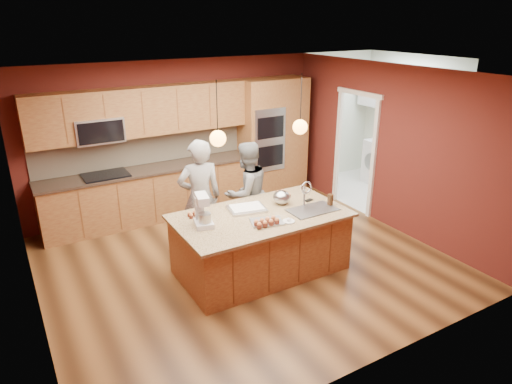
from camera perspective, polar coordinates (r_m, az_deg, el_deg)
floor at (r=6.79m, az=-1.36°, el=-8.72°), size 5.50×5.50×0.00m
ceiling at (r=5.93m, az=-1.59°, el=14.54°), size 5.50×5.50×0.00m
wall_back at (r=8.42m, az=-9.79°, el=6.86°), size 5.50×0.00×5.50m
wall_front at (r=4.39m, az=14.67°, el=-7.16°), size 5.50×0.00×5.50m
wall_left at (r=5.55m, az=-27.19°, el=-2.79°), size 0.00×5.00×5.00m
wall_right at (r=7.88m, az=16.41°, el=5.31°), size 0.00×5.00×5.00m
cabinet_run at (r=8.08m, az=-13.47°, el=3.28°), size 3.74×0.64×2.30m
oven_column at (r=9.00m, az=2.09°, el=6.77°), size 1.30×0.62×2.30m
doorway_trim at (r=8.49m, az=12.24°, el=4.69°), size 0.08×1.11×2.20m
laundry_room at (r=9.71m, az=18.33°, el=11.60°), size 2.60×2.70×2.70m
pendant_left at (r=5.56m, az=-4.78°, el=6.73°), size 0.20×0.20×0.80m
pendant_right at (r=6.16m, az=5.53°, el=8.13°), size 0.20×0.20×0.80m
island at (r=6.39m, az=0.72°, el=-6.24°), size 2.34×1.31×1.24m
person_left at (r=6.74m, az=-7.02°, el=-0.76°), size 0.71×0.53×1.77m
person_right at (r=7.08m, az=-1.19°, el=-0.13°), size 0.89×0.75×1.63m
stand_mixer at (r=5.85m, az=-6.68°, el=-2.56°), size 0.28×0.34×0.42m
sheet_cake at (r=6.34m, az=-1.16°, el=-2.06°), size 0.57×0.47×0.05m
cooling_rack at (r=5.97m, az=1.35°, el=-3.73°), size 0.48×0.41×0.02m
mixing_bowl at (r=6.52m, az=3.22°, el=-0.68°), size 0.25×0.25×0.21m
plate at (r=6.00m, az=4.07°, el=-3.67°), size 0.17×0.17×0.01m
tumbler at (r=6.56m, az=9.25°, el=-0.97°), size 0.08×0.08×0.16m
phone at (r=6.70m, az=6.59°, el=-1.03°), size 0.15×0.10×0.01m
cupcakes_left at (r=6.19m, az=-7.59°, el=-2.73°), size 0.21×0.14×0.06m
cupcakes_rack at (r=5.85m, az=1.32°, el=-3.74°), size 0.34×0.17×0.08m
cupcakes_right at (r=6.82m, az=3.46°, el=-0.24°), size 0.16×0.24×0.07m
washer at (r=9.64m, az=18.48°, el=2.41°), size 0.73×0.74×0.94m
dryer at (r=10.14m, az=15.34°, el=3.64°), size 0.63×0.65×0.93m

